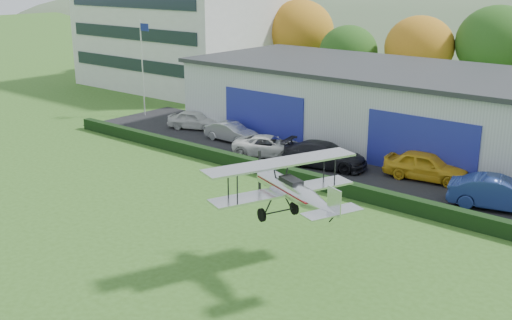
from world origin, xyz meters
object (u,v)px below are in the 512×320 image
Objects in this scene: car_3 at (325,155)px; car_5 at (500,194)px; car_0 at (194,120)px; car_1 at (231,132)px; hangar at (462,115)px; car_4 at (426,166)px; office_block at (188,36)px; biplane at (292,188)px; flagpole at (143,59)px; car_2 at (269,146)px.

car_5 is at bearing -103.06° from car_3.
car_1 is (4.64, -0.89, -0.03)m from car_0.
hangar reaches higher than car_4.
office_block is 4.22× the size of car_4.
hangar is 6.24× the size of biplane.
hangar reaches higher than car_0.
car_3 is at bearing -6.73° from flagpole.
car_3 is (-5.19, -8.30, -1.83)m from hangar.
car_2 is at bearing 75.16° from car_5.
hangar is 7.60× the size of car_3.
biplane is at bearing 146.85° from car_5.
car_0 is (14.65, -13.66, -4.46)m from office_block.
office_block reaches higher than car_5.
car_5 is at bearing -116.63° from car_0.
car_5 is 0.77× the size of biplane.
car_0 is 0.84× the size of car_4.
flagpole is 1.64× the size of car_4.
car_5 is 13.30m from biplane.
office_block is at bearing 167.99° from hangar.
flagpole reaches higher than hangar.
car_3 is 1.06× the size of car_5.
office_block is at bearing 31.75° from car_2.
car_2 is (23.67, -15.66, -4.50)m from office_block.
car_4 is at bearing -83.77° from hangar.
hangar is 8.32× the size of car_4.
hangar is at bearing -2.10° from car_4.
flagpole is at bearing 69.99° from car_5.
car_5 is (30.50, -2.57, -3.91)m from flagpole.
hangar is at bearing 13.51° from flagpole.
biplane is at bearing -85.61° from hangar.
biplane is at bearing -163.07° from car_2.
car_5 reaches higher than car_3.
office_block is (-33.00, 7.02, 2.56)m from hangar.
car_3 is at bearing 73.52° from car_5.
biplane is (0.89, -14.36, 2.76)m from car_4.
car_1 is 0.86× the size of car_2.
biplane is (10.94, -12.28, 2.92)m from car_2.
car_1 is 0.84× the size of car_4.
car_5 is at bearing 93.38° from biplane.
hangar is at bearing 115.74° from biplane.
car_4 reaches higher than car_1.
car_3 is (27.81, -15.33, -4.39)m from office_block.
office_block reaches higher than hangar.
biplane is (6.79, -12.62, 2.81)m from car_3.
hangar is at bearing -12.01° from office_block.
biplane is at bearing -38.92° from office_block.
car_5 is (23.97, -1.91, 0.13)m from car_0.
car_1 is at bearing -37.01° from office_block.
car_1 is at bearing 160.15° from biplane.
car_3 is at bearing -28.86° from office_block.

